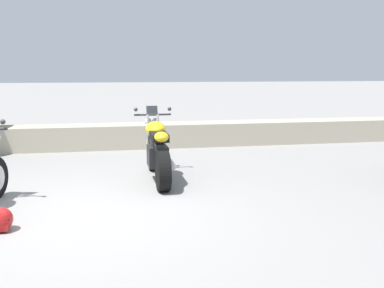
{
  "coord_description": "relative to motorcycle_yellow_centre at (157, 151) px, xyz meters",
  "views": [
    {
      "loc": [
        0.36,
        -5.56,
        1.82
      ],
      "look_at": [
        1.65,
        1.2,
        0.65
      ],
      "focal_mm": 40.92,
      "sensor_mm": 36.0,
      "label": 1
    }
  ],
  "objects": [
    {
      "name": "rider_helmet",
      "position": [
        -2.03,
        -2.08,
        -0.35
      ],
      "size": [
        0.28,
        0.28,
        0.28
      ],
      "color": "#B21919",
      "rests_on": "ground"
    },
    {
      "name": "motorcycle_yellow_centre",
      "position": [
        0.0,
        0.0,
        0.0
      ],
      "size": [
        0.67,
        2.06,
        1.18
      ],
      "color": "black",
      "rests_on": "ground"
    },
    {
      "name": "stone_wall",
      "position": [
        -1.13,
        3.2,
        -0.21
      ],
      "size": [
        36.0,
        0.8,
        0.55
      ],
      "primitive_type": "cube",
      "color": "#A89E89",
      "rests_on": "ground"
    },
    {
      "name": "ground_plane",
      "position": [
        -1.13,
        -1.6,
        -0.49
      ],
      "size": [
        120.0,
        120.0,
        0.0
      ],
      "primitive_type": "plane",
      "color": "gray"
    }
  ]
}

